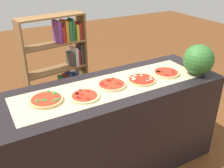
{
  "coord_description": "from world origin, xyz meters",
  "views": [
    {
      "loc": [
        -0.95,
        -1.69,
        1.89
      ],
      "look_at": [
        0.0,
        0.0,
        0.92
      ],
      "focal_mm": 41.02,
      "sensor_mm": 36.0,
      "label": 1
    }
  ],
  "objects_px": {
    "bookshelf": "(65,70)",
    "pizza_pepperoni_4": "(166,73)",
    "watermelon": "(199,60)",
    "pizza_spinach_0": "(46,100)",
    "pizza_mushroom_3": "(142,80)",
    "pizza_pepperoni_1": "(84,96)",
    "pizza_pepperoni_2": "(112,84)"
  },
  "relations": [
    {
      "from": "bookshelf",
      "to": "pizza_pepperoni_4",
      "type": "bearing_deg",
      "value": -63.78
    },
    {
      "from": "watermelon",
      "to": "bookshelf",
      "type": "height_order",
      "value": "bookshelf"
    },
    {
      "from": "pizza_spinach_0",
      "to": "pizza_mushroom_3",
      "type": "relative_size",
      "value": 1.01
    },
    {
      "from": "pizza_spinach_0",
      "to": "bookshelf",
      "type": "bearing_deg",
      "value": 64.93
    },
    {
      "from": "pizza_pepperoni_1",
      "to": "pizza_pepperoni_2",
      "type": "relative_size",
      "value": 0.99
    },
    {
      "from": "pizza_spinach_0",
      "to": "pizza_pepperoni_4",
      "type": "distance_m",
      "value": 1.12
    },
    {
      "from": "pizza_pepperoni_1",
      "to": "watermelon",
      "type": "relative_size",
      "value": 0.86
    },
    {
      "from": "bookshelf",
      "to": "pizza_pepperoni_1",
      "type": "bearing_deg",
      "value": -101.72
    },
    {
      "from": "pizza_spinach_0",
      "to": "pizza_mushroom_3",
      "type": "height_order",
      "value": "pizza_spinach_0"
    },
    {
      "from": "pizza_mushroom_3",
      "to": "pizza_pepperoni_4",
      "type": "relative_size",
      "value": 1.03
    },
    {
      "from": "pizza_spinach_0",
      "to": "pizza_pepperoni_2",
      "type": "relative_size",
      "value": 1.04
    },
    {
      "from": "watermelon",
      "to": "pizza_spinach_0",
      "type": "bearing_deg",
      "value": 172.17
    },
    {
      "from": "pizza_pepperoni_1",
      "to": "pizza_pepperoni_4",
      "type": "height_order",
      "value": "pizza_pepperoni_4"
    },
    {
      "from": "pizza_spinach_0",
      "to": "watermelon",
      "type": "bearing_deg",
      "value": -7.83
    },
    {
      "from": "pizza_pepperoni_2",
      "to": "pizza_pepperoni_4",
      "type": "xyz_separation_m",
      "value": [
        0.56,
        -0.04,
        0.0
      ]
    },
    {
      "from": "watermelon",
      "to": "bookshelf",
      "type": "bearing_deg",
      "value": 122.55
    },
    {
      "from": "pizza_pepperoni_1",
      "to": "watermelon",
      "type": "xyz_separation_m",
      "value": [
        1.1,
        -0.11,
        0.13
      ]
    },
    {
      "from": "watermelon",
      "to": "pizza_pepperoni_2",
      "type": "bearing_deg",
      "value": 168.1
    },
    {
      "from": "pizza_pepperoni_4",
      "to": "bookshelf",
      "type": "relative_size",
      "value": 0.19
    },
    {
      "from": "pizza_mushroom_3",
      "to": "pizza_pepperoni_4",
      "type": "distance_m",
      "value": 0.28
    },
    {
      "from": "pizza_pepperoni_1",
      "to": "pizza_pepperoni_2",
      "type": "bearing_deg",
      "value": 13.19
    },
    {
      "from": "pizza_pepperoni_2",
      "to": "bookshelf",
      "type": "xyz_separation_m",
      "value": [
        -0.03,
        1.16,
        -0.3
      ]
    },
    {
      "from": "pizza_pepperoni_2",
      "to": "pizza_pepperoni_4",
      "type": "distance_m",
      "value": 0.56
    },
    {
      "from": "pizza_pepperoni_1",
      "to": "pizza_pepperoni_2",
      "type": "xyz_separation_m",
      "value": [
        0.28,
        0.07,
        0.0
      ]
    },
    {
      "from": "watermelon",
      "to": "pizza_pepperoni_4",
      "type": "bearing_deg",
      "value": 152.99
    },
    {
      "from": "pizza_pepperoni_4",
      "to": "pizza_pepperoni_2",
      "type": "bearing_deg",
      "value": 175.82
    },
    {
      "from": "pizza_pepperoni_2",
      "to": "pizza_mushroom_3",
      "type": "distance_m",
      "value": 0.28
    },
    {
      "from": "pizza_spinach_0",
      "to": "pizza_pepperoni_4",
      "type": "relative_size",
      "value": 1.04
    },
    {
      "from": "pizza_pepperoni_2",
      "to": "watermelon",
      "type": "bearing_deg",
      "value": -11.9
    },
    {
      "from": "pizza_mushroom_3",
      "to": "bookshelf",
      "type": "xyz_separation_m",
      "value": [
        -0.31,
        1.2,
        -0.29
      ]
    },
    {
      "from": "pizza_pepperoni_4",
      "to": "bookshelf",
      "type": "distance_m",
      "value": 1.37
    },
    {
      "from": "pizza_spinach_0",
      "to": "bookshelf",
      "type": "xyz_separation_m",
      "value": [
        0.53,
        1.14,
        -0.3
      ]
    }
  ]
}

